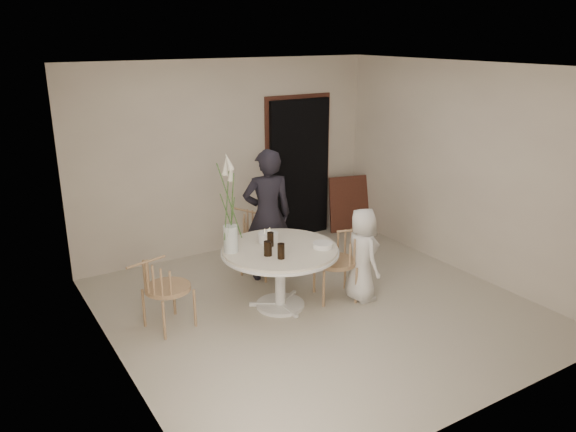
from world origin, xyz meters
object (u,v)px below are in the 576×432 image
chair_right (345,254)px  chair_left (158,284)px  girl (267,215)px  birthday_cake (268,237)px  table (280,257)px  flower_vase (230,218)px  boy (362,255)px  chair_far (255,233)px

chair_right → chair_left: 2.18m
girl → birthday_cake: (-0.31, -0.56, -0.06)m
chair_right → chair_left: size_ratio=1.02×
birthday_cake → chair_right: bearing=-26.7°
table → flower_vase: (-0.52, 0.19, 0.51)m
girl → boy: bearing=136.9°
chair_far → birthday_cake: 0.87m
table → chair_far: bearing=77.4°
table → boy: (0.92, -0.33, -0.05)m
chair_left → table: bearing=-111.9°
chair_far → boy: size_ratio=0.75×
chair_right → flower_vase: flower_vase is taller
chair_far → birthday_cake: (-0.25, -0.80, 0.24)m
table → birthday_cake: (-0.02, 0.23, 0.17)m
chair_left → flower_vase: flower_vase is taller
flower_vase → chair_far: bearing=48.3°
girl → table: bearing=87.2°
chair_far → girl: size_ratio=0.50×
flower_vase → boy: bearing=-19.7°
girl → birthday_cake: 0.64m
girl → chair_left: bearing=36.6°
chair_left → girl: bearing=-84.1°
table → chair_left: chair_left is taller
boy → chair_far: bearing=34.1°
girl → boy: (0.63, -1.11, -0.28)m
girl → birthday_cake: bearing=78.3°
chair_far → girl: 0.39m
table → girl: size_ratio=0.79×
boy → birthday_cake: (-0.94, 0.55, 0.22)m
boy → flower_vase: size_ratio=1.00×
chair_right → chair_left: chair_right is taller
table → girl: girl is taller
boy → chair_left: bearing=84.0°
chair_far → boy: 1.52m
girl → flower_vase: size_ratio=1.51×
birthday_cake → chair_left: bearing=-178.9°
chair_right → girl: bearing=-134.3°
birthday_cake → boy: bearing=-30.4°
chair_far → boy: boy is taller
chair_right → girl: girl is taller
birthday_cake → flower_vase: flower_vase is taller
chair_right → flower_vase: 1.47m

